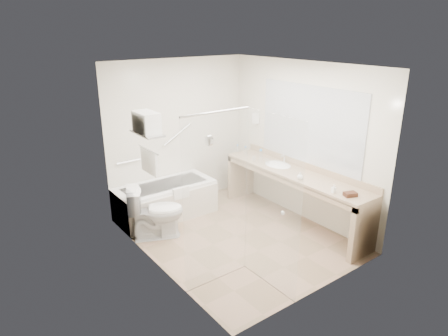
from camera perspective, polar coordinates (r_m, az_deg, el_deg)
floor at (r=6.07m, az=1.71°, el=-9.70°), size 3.20×3.20×0.00m
ceiling at (r=5.32m, az=1.99°, el=14.51°), size 2.60×3.20×0.10m
wall_back at (r=6.85m, az=-6.51°, el=4.90°), size 2.60×0.10×2.50m
wall_front at (r=4.51m, az=14.56°, el=-3.49°), size 2.60×0.10×2.50m
wall_left at (r=4.91m, az=-10.15°, el=-1.21°), size 0.10×3.20×2.50m
wall_right at (r=6.43m, az=11.00°, el=3.69°), size 0.10×3.20×2.50m
bathtub at (r=6.64m, az=-8.34°, el=-4.58°), size 1.60×0.73×0.59m
grab_bar_short at (r=6.49m, az=-13.48°, el=0.90°), size 0.40×0.03×0.03m
grab_bar_long at (r=6.79m, az=-6.71°, el=4.77°), size 0.53×0.03×0.33m
shower_enclosure at (r=4.60m, az=2.79°, el=-4.90°), size 0.96×0.91×2.11m
towel_shelf at (r=5.12m, az=-10.96°, el=5.50°), size 0.24×0.55×0.81m
vanity_counter at (r=6.33m, az=9.93°, el=-2.32°), size 0.55×2.70×0.95m
sink at (r=6.55m, az=7.70°, el=0.23°), size 0.40×0.52×0.14m
faucet at (r=6.61m, az=8.65°, el=1.38°), size 0.03×0.03×0.14m
mirror at (r=6.25m, az=12.12°, el=6.01°), size 0.02×2.00×1.20m
hairdryer_unit at (r=7.07m, az=4.56°, el=7.10°), size 0.08×0.10×0.18m
toilet at (r=5.97m, az=-9.72°, el=-6.24°), size 0.92×0.73×0.80m
amenity_basket at (r=5.53m, az=17.59°, el=-3.59°), size 0.19×0.16×0.05m
soap_bottle_a at (r=5.59m, az=15.37°, el=-3.15°), size 0.07×0.12×0.05m
soap_bottle_b at (r=5.95m, az=10.81°, el=-1.21°), size 0.12×0.13×0.09m
water_bottle_left at (r=6.93m, az=3.07°, el=2.39°), size 0.05×0.05×0.17m
water_bottle_mid at (r=7.02m, az=1.94°, el=2.64°), size 0.05×0.05×0.17m
water_bottle_right at (r=6.60m, az=5.27°, el=1.68°), size 0.07×0.07×0.22m
drinking_glass_near at (r=6.49m, az=6.19°, el=0.88°), size 0.09×0.09×0.10m
drinking_glass_far at (r=6.64m, az=4.30°, el=1.30°), size 0.09×0.09×0.09m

